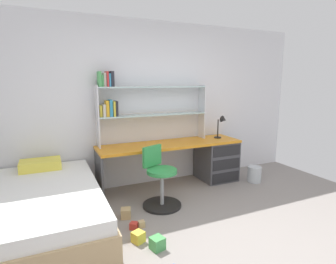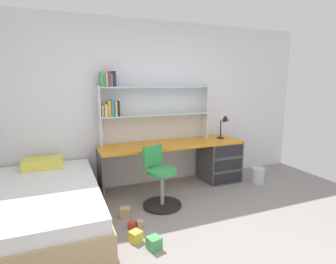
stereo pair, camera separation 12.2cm
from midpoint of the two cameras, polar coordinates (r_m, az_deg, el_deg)
ground_plane at (r=2.90m, az=12.39°, el=-24.70°), size 5.57×5.44×0.02m
room_shell at (r=3.05m, az=-18.09°, el=3.22°), size 5.57×5.44×2.58m
desk at (r=4.58m, az=6.91°, el=-5.35°), size 2.28×0.60×0.71m
bookshelf_hutch at (r=4.14m, az=-7.17°, el=6.24°), size 1.75×0.22×1.09m
desk_lamp at (r=4.64m, az=10.63°, el=1.82°), size 0.20×0.17×0.38m
swivel_chair at (r=3.68m, az=-2.61°, el=-10.64°), size 0.52×0.52×0.81m
bed_platform at (r=3.38m, az=-25.91°, el=-14.85°), size 1.24×2.01×0.64m
waste_bin at (r=4.78m, az=17.01°, el=-8.49°), size 0.23×0.23×0.26m
toy_block_red_1 at (r=3.29m, az=-8.36°, el=-18.94°), size 0.11×0.11×0.08m
toy_block_natural_2 at (r=3.52m, az=-9.89°, el=-16.48°), size 0.15×0.15×0.12m
toy_block_yellow_3 at (r=3.05m, az=-7.51°, el=-21.06°), size 0.15×0.15×0.11m
toy_block_green_4 at (r=2.93m, az=-3.55°, el=-22.33°), size 0.15×0.15×0.13m
toy_block_natural_5 at (r=3.31m, az=-6.71°, el=-18.69°), size 0.08×0.08×0.07m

